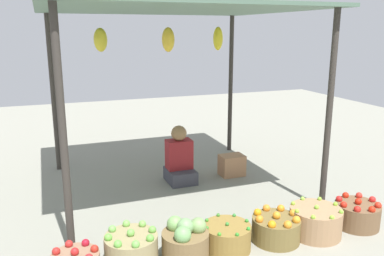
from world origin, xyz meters
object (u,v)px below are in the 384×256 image
basket_oranges (276,228)px  wooden_crate_near_vendor (232,165)px  basket_green_apples (131,250)px  vendor_person (180,160)px  basket_green_chilies (227,237)px  basket_cabbages (185,243)px  basket_red_tomatoes (357,214)px  basket_limes (315,221)px

basket_oranges → wooden_crate_near_vendor: (0.40, 1.81, 0.02)m
basket_green_apples → wooden_crate_near_vendor: size_ratio=1.38×
vendor_person → basket_green_chilies: (-0.15, -1.83, -0.17)m
basket_cabbages → basket_red_tomatoes: basket_cabbages is taller
basket_oranges → basket_limes: size_ratio=0.91×
basket_green_chilies → wooden_crate_near_vendor: size_ratio=1.35×
basket_oranges → basket_green_apples: bearing=177.7°
basket_cabbages → vendor_person: bearing=72.7°
vendor_person → basket_red_tomatoes: (1.34, -1.88, -0.17)m
basket_cabbages → basket_oranges: basket_cabbages is taller
basket_red_tomatoes → basket_cabbages: bearing=179.7°
basket_cabbages → basket_limes: basket_cabbages is taller
basket_cabbages → basket_red_tomatoes: (1.92, -0.01, -0.05)m
basket_cabbages → basket_green_chilies: (0.43, 0.05, -0.05)m
wooden_crate_near_vendor → basket_cabbages: bearing=-126.5°
vendor_person → wooden_crate_near_vendor: bearing=-3.0°
basket_green_chilies → basket_limes: (0.96, -0.06, 0.02)m
basket_green_apples → basket_limes: size_ratio=0.90×
vendor_person → basket_green_chilies: bearing=-94.7°
basket_green_apples → basket_green_chilies: (0.90, -0.04, -0.03)m
basket_red_tomatoes → wooden_crate_near_vendor: 1.93m
basket_oranges → basket_limes: basket_limes is taller
vendor_person → basket_red_tomatoes: bearing=-54.6°
vendor_person → basket_cabbages: size_ratio=1.84×
wooden_crate_near_vendor → basket_red_tomatoes: bearing=-72.9°
vendor_person → basket_cabbages: bearing=-107.3°
basket_limes → basket_red_tomatoes: size_ratio=1.12×
basket_red_tomatoes → wooden_crate_near_vendor: (-0.57, 1.84, 0.02)m
basket_green_apples → basket_green_chilies: 0.90m
basket_cabbages → basket_oranges: bearing=1.6°
basket_oranges → wooden_crate_near_vendor: basket_oranges is taller
basket_oranges → basket_red_tomatoes: basket_red_tomatoes is taller
basket_oranges → basket_green_chilies: bearing=177.7°
basket_green_chilies → vendor_person: bearing=85.3°
basket_red_tomatoes → wooden_crate_near_vendor: size_ratio=1.38×
basket_green_apples → basket_green_chilies: bearing=-2.3°
basket_green_apples → vendor_person: bearing=59.5°
basket_green_apples → basket_oranges: (1.42, -0.06, -0.03)m
basket_limes → wooden_crate_near_vendor: basket_limes is taller
basket_cabbages → basket_red_tomatoes: bearing=-0.3°
basket_limes → basket_green_apples: bearing=177.1°
basket_green_chilies → basket_red_tomatoes: size_ratio=0.98×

